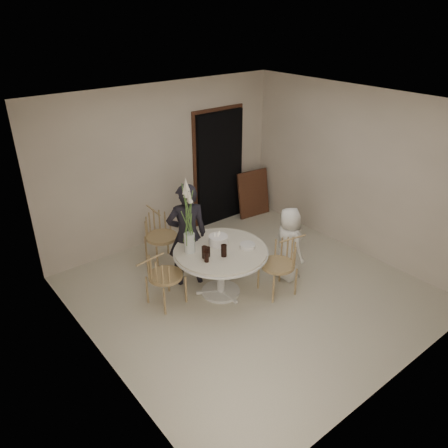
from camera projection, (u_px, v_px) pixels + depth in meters
ground at (250, 291)px, 6.42m from camera, size 4.50×4.50×0.00m
room_shell at (253, 189)px, 5.69m from camera, size 4.50×4.50×4.50m
doorway at (220, 168)px, 8.11m from camera, size 1.00×0.10×2.10m
door_trim at (218, 165)px, 8.11m from camera, size 1.12×0.03×2.22m
table at (221, 256)px, 6.12m from camera, size 1.33×1.33×0.73m
picture_frame at (253, 193)px, 8.58m from camera, size 0.70×0.27×0.90m
chair_far at (158, 229)px, 6.99m from camera, size 0.50×0.54×0.87m
chair_right at (285, 257)px, 6.23m from camera, size 0.55×0.52×0.84m
chair_left at (158, 274)px, 5.87m from camera, size 0.53×0.50×0.83m
girl at (187, 235)px, 6.29m from camera, size 0.69×0.58×1.60m
boy at (288, 244)px, 6.51m from camera, size 0.45×0.61×1.16m
birthday_cake at (218, 240)px, 6.17m from camera, size 0.27×0.27×0.18m
cola_tumbler_a at (208, 252)px, 5.87m from camera, size 0.09×0.09×0.14m
cola_tumbler_b at (224, 251)px, 5.87m from camera, size 0.08×0.08×0.17m
cola_tumbler_c at (207, 257)px, 5.75m from camera, size 0.08×0.08×0.14m
cola_tumbler_d at (205, 252)px, 5.83m from camera, size 0.10×0.10×0.17m
plate_stack at (247, 246)px, 6.10m from camera, size 0.26×0.26×0.05m
flower_vase at (189, 222)px, 5.81m from camera, size 0.15×0.15×1.10m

